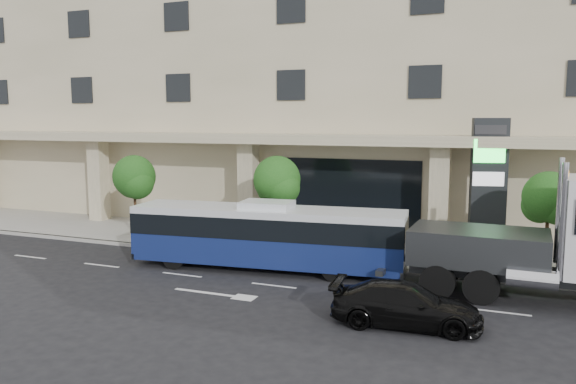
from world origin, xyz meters
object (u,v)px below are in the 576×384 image
signage_pylon (488,186)px  tow_truck (568,246)px  black_sedan (406,305)px  city_bus (267,235)px

signage_pylon → tow_truck: bearing=-78.3°
black_sedan → tow_truck: bearing=-54.1°
city_bus → tow_truck: bearing=-7.8°
city_bus → black_sedan: city_bus is taller
signage_pylon → black_sedan: bearing=-115.4°
tow_truck → signage_pylon: bearing=117.8°
black_sedan → city_bus: bearing=51.2°
tow_truck → signage_pylon: (-2.76, 5.64, 1.25)m
city_bus → signage_pylon: bearing=26.4°
tow_truck → black_sedan: tow_truck is taller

